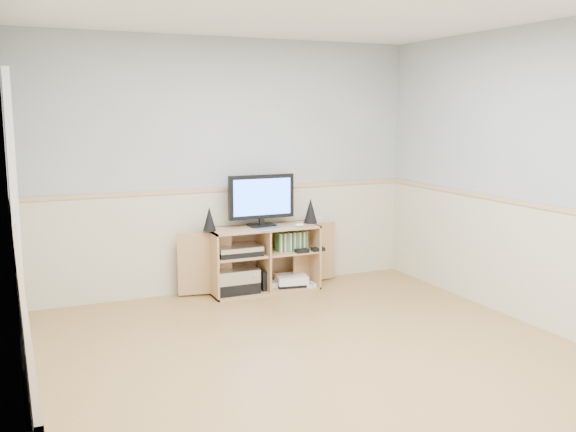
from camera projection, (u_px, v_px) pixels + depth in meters
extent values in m
cube|color=tan|center=(330.00, 368.00, 4.54)|extent=(4.00, 4.50, 0.02)
cube|color=#AAB6B9|center=(9.00, 210.00, 3.53)|extent=(0.02, 4.50, 2.50)
cube|color=#AAB6B9|center=(553.00, 179.00, 5.14)|extent=(0.02, 4.50, 2.50)
cube|color=#AAB6B9|center=(226.00, 166.00, 6.38)|extent=(4.00, 0.02, 2.50)
cube|color=beige|center=(227.00, 240.00, 6.48)|extent=(4.00, 0.01, 1.00)
cube|color=tan|center=(227.00, 189.00, 6.39)|extent=(4.00, 0.02, 0.04)
cube|color=beige|center=(13.00, 219.00, 4.76)|extent=(0.03, 0.82, 2.00)
cube|color=tan|center=(264.00, 289.00, 6.48)|extent=(1.10, 0.41, 0.02)
cube|color=tan|center=(263.00, 228.00, 6.37)|extent=(1.10, 0.41, 0.02)
cube|color=tan|center=(212.00, 264.00, 6.21)|extent=(0.02, 0.41, 0.65)
cube|color=tan|center=(312.00, 254.00, 6.64)|extent=(0.02, 0.41, 0.65)
cube|color=tan|center=(257.00, 255.00, 6.60)|extent=(1.10, 0.02, 0.65)
cube|color=tan|center=(264.00, 259.00, 6.43)|extent=(0.02, 0.39, 0.61)
cube|color=tan|center=(238.00, 256.00, 6.31)|extent=(0.52, 0.37, 0.02)
cube|color=tan|center=(289.00, 251.00, 6.53)|extent=(0.52, 0.37, 0.02)
cube|color=tan|center=(205.00, 263.00, 6.24)|extent=(0.52, 0.11, 0.61)
cube|color=tan|center=(314.00, 253.00, 6.71)|extent=(0.52, 0.11, 0.61)
cube|color=black|center=(262.00, 225.00, 6.42)|extent=(0.26, 0.18, 0.02)
cube|color=black|center=(262.00, 221.00, 6.41)|extent=(0.05, 0.04, 0.06)
cube|color=black|center=(261.00, 197.00, 6.37)|extent=(0.68, 0.05, 0.44)
cube|color=blue|center=(262.00, 197.00, 6.34)|extent=(0.60, 0.01, 0.36)
cone|color=black|center=(209.00, 219.00, 6.15)|extent=(0.13, 0.13, 0.23)
cone|color=black|center=(311.00, 211.00, 6.58)|extent=(0.14, 0.14, 0.26)
cube|color=silver|center=(272.00, 229.00, 6.26)|extent=(0.32, 0.17, 0.01)
ellipsoid|color=white|center=(300.00, 225.00, 6.38)|extent=(0.11, 0.08, 0.04)
cube|color=black|center=(234.00, 286.00, 6.34)|extent=(0.44, 0.33, 0.11)
cube|color=silver|center=(234.00, 275.00, 6.32)|extent=(0.44, 0.33, 0.13)
cube|color=black|center=(238.00, 253.00, 6.30)|extent=(0.44, 0.31, 0.05)
cube|color=silver|center=(238.00, 248.00, 6.29)|extent=(0.44, 0.31, 0.05)
cube|color=black|center=(262.00, 280.00, 6.40)|extent=(0.04, 0.14, 0.20)
cube|color=white|center=(278.00, 284.00, 6.57)|extent=(0.23, 0.19, 0.05)
cube|color=black|center=(291.00, 284.00, 6.57)|extent=(0.34, 0.29, 0.03)
cube|color=white|center=(291.00, 279.00, 6.56)|extent=(0.35, 0.31, 0.08)
cube|color=white|center=(312.00, 284.00, 6.58)|extent=(0.04, 0.14, 0.03)
cube|color=white|center=(304.00, 280.00, 6.72)|extent=(0.09, 0.15, 0.03)
cube|color=#3F8C3F|center=(291.00, 241.00, 6.50)|extent=(0.31, 0.13, 0.19)
cube|color=white|center=(316.00, 224.00, 6.85)|extent=(0.12, 0.03, 0.12)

